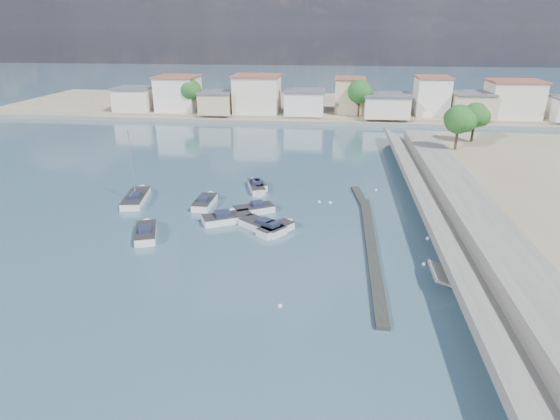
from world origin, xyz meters
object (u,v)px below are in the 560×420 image
(motorboat_b, at_px, (277,229))
(motorboat_h, at_px, (230,218))
(motorboat_e, at_px, (205,202))
(sailboat, at_px, (136,197))
(motorboat_a, at_px, (146,232))
(motorboat_g, at_px, (257,189))
(motorboat_d, at_px, (252,210))
(motorboat_f, at_px, (257,185))
(motorboat_c, at_px, (260,226))

(motorboat_b, height_order, motorboat_h, same)
(motorboat_b, height_order, motorboat_e, same)
(motorboat_b, distance_m, sailboat, 19.59)
(motorboat_b, bearing_deg, sailboat, 158.05)
(motorboat_a, xyz_separation_m, sailboat, (-5.10, 9.79, 0.03))
(motorboat_a, distance_m, motorboat_h, 8.94)
(motorboat_b, bearing_deg, motorboat_g, 108.49)
(motorboat_d, height_order, motorboat_e, same)
(motorboat_a, bearing_deg, motorboat_b, 10.68)
(motorboat_b, bearing_deg, motorboat_f, 107.56)
(motorboat_a, xyz_separation_m, motorboat_g, (8.92, 14.87, 0.00))
(motorboat_c, height_order, sailboat, sailboat)
(motorboat_c, relative_size, motorboat_g, 1.12)
(motorboat_a, xyz_separation_m, motorboat_f, (8.65, 16.45, -0.00))
(motorboat_c, relative_size, sailboat, 0.60)
(motorboat_d, xyz_separation_m, sailboat, (-14.65, 2.42, 0.03))
(motorboat_a, distance_m, motorboat_g, 17.35)
(motorboat_f, relative_size, sailboat, 0.45)
(motorboat_b, bearing_deg, motorboat_d, 125.70)
(sailboat, bearing_deg, motorboat_a, -62.48)
(motorboat_c, bearing_deg, motorboat_a, -164.98)
(motorboat_b, distance_m, motorboat_c, 1.92)
(motorboat_g, relative_size, motorboat_h, 0.84)
(motorboat_b, relative_size, motorboat_d, 0.85)
(motorboat_b, bearing_deg, motorboat_c, 163.30)
(motorboat_d, height_order, motorboat_f, same)
(motorboat_c, bearing_deg, motorboat_h, 155.69)
(motorboat_f, bearing_deg, motorboat_h, -94.89)
(sailboat, bearing_deg, motorboat_h, -22.00)
(motorboat_b, xyz_separation_m, sailboat, (-18.17, 7.32, 0.03))
(motorboat_e, relative_size, motorboat_g, 1.12)
(motorboat_a, bearing_deg, motorboat_e, 68.75)
(motorboat_a, height_order, motorboat_e, same)
(motorboat_c, distance_m, motorboat_d, 4.67)
(motorboat_e, distance_m, motorboat_f, 8.72)
(motorboat_a, height_order, motorboat_h, same)
(motorboat_c, distance_m, motorboat_f, 13.69)
(motorboat_a, height_order, sailboat, sailboat)
(motorboat_g, xyz_separation_m, sailboat, (-14.02, -5.09, 0.03))
(motorboat_b, relative_size, motorboat_c, 0.77)
(motorboat_e, bearing_deg, motorboat_b, -35.99)
(motorboat_a, relative_size, motorboat_g, 1.15)
(motorboat_e, height_order, motorboat_h, same)
(motorboat_d, bearing_deg, motorboat_a, -142.35)
(motorboat_e, distance_m, motorboat_h, 6.17)
(motorboat_f, distance_m, sailboat, 15.28)
(motorboat_a, bearing_deg, sailboat, 117.52)
(motorboat_d, bearing_deg, motorboat_e, 161.70)
(motorboat_e, bearing_deg, motorboat_g, 46.32)
(motorboat_c, xyz_separation_m, motorboat_g, (-2.31, 11.86, 0.00))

